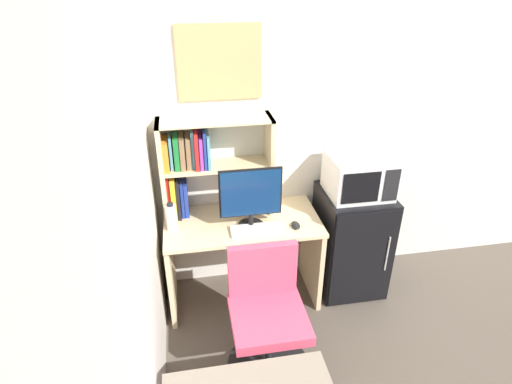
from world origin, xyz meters
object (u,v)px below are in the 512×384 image
at_px(computer_mouse, 296,225).
at_px(monitor, 251,196).
at_px(mini_fridge, 351,240).
at_px(microwave, 359,175).
at_px(water_bottle, 171,217).
at_px(keyboard, 257,230).
at_px(hutch_bookshelf, 199,164).
at_px(wall_corkboard, 219,62).
at_px(desk_chair, 267,321).

bearing_deg(computer_mouse, monitor, 168.13).
distance_m(mini_fridge, microwave, 0.59).
relative_size(monitor, mini_fridge, 0.53).
xyz_separation_m(monitor, mini_fridge, (0.84, 0.10, -0.55)).
xyz_separation_m(computer_mouse, water_bottle, (-0.88, 0.12, 0.09)).
bearing_deg(water_bottle, microwave, 2.00).
height_order(computer_mouse, mini_fridge, mini_fridge).
relative_size(keyboard, microwave, 0.82).
bearing_deg(microwave, monitor, -172.92).
xyz_separation_m(hutch_bookshelf, water_bottle, (-0.22, -0.21, -0.30)).
bearing_deg(water_bottle, keyboard, -11.76).
relative_size(monitor, wall_corkboard, 0.80).
bearing_deg(wall_corkboard, microwave, -15.03).
relative_size(desk_chair, wall_corkboard, 1.49).
xyz_separation_m(keyboard, desk_chair, (-0.03, -0.52, -0.38)).
bearing_deg(water_bottle, computer_mouse, -7.91).
bearing_deg(hutch_bookshelf, computer_mouse, -26.49).
distance_m(monitor, mini_fridge, 1.01).
height_order(water_bottle, desk_chair, water_bottle).
xyz_separation_m(microwave, wall_corkboard, (-0.99, 0.27, 0.81)).
xyz_separation_m(monitor, microwave, (0.84, 0.10, 0.04)).
height_order(monitor, keyboard, monitor).
distance_m(hutch_bookshelf, monitor, 0.46).
distance_m(computer_mouse, microwave, 0.62).
height_order(microwave, desk_chair, microwave).
height_order(water_bottle, microwave, microwave).
relative_size(hutch_bookshelf, computer_mouse, 7.90).
bearing_deg(monitor, keyboard, -64.36).
relative_size(hutch_bookshelf, mini_fridge, 0.93).
distance_m(monitor, desk_chair, 0.85).
bearing_deg(hutch_bookshelf, microwave, -7.57).
bearing_deg(keyboard, water_bottle, 168.24).
xyz_separation_m(desk_chair, wall_corkboard, (-0.16, 0.96, 1.47)).
relative_size(water_bottle, microwave, 0.48).
relative_size(microwave, desk_chair, 0.53).
bearing_deg(hutch_bookshelf, mini_fridge, -7.71).
distance_m(microwave, desk_chair, 1.27).
bearing_deg(wall_corkboard, hutch_bookshelf, -150.38).
relative_size(microwave, wall_corkboard, 0.80).
distance_m(monitor, wall_corkboard, 0.94).
height_order(monitor, desk_chair, monitor).
bearing_deg(computer_mouse, microwave, 18.20).
bearing_deg(mini_fridge, wall_corkboard, 164.81).
relative_size(water_bottle, desk_chair, 0.25).
bearing_deg(keyboard, monitor, 115.64).
distance_m(water_bottle, microwave, 1.42).
bearing_deg(desk_chair, computer_mouse, 58.77).
height_order(computer_mouse, desk_chair, desk_chair).
distance_m(microwave, wall_corkboard, 1.31).
height_order(computer_mouse, water_bottle, water_bottle).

